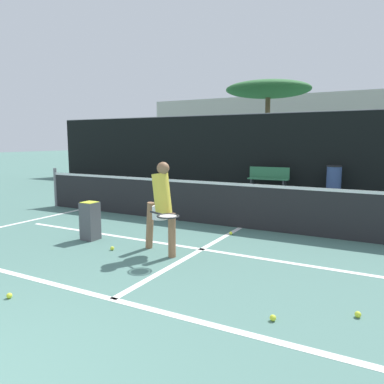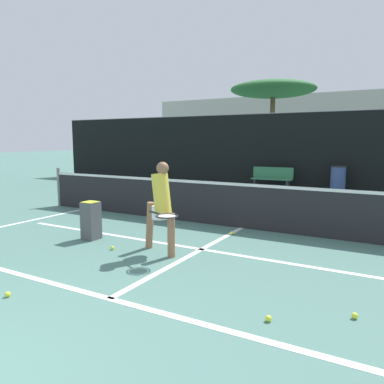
% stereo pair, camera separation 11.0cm
% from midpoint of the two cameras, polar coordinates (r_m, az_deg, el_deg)
% --- Properties ---
extents(court_baseline_near, '(11.00, 0.10, 0.01)m').
position_cam_midpoint_polar(court_baseline_near, '(4.63, -12.71, -15.65)').
color(court_baseline_near, white).
rests_on(court_baseline_near, ground).
extents(court_service_line, '(8.25, 0.10, 0.01)m').
position_cam_midpoint_polar(court_service_line, '(6.42, 0.99, -8.71)').
color(court_service_line, white).
rests_on(court_service_line, ground).
extents(court_center_mark, '(0.10, 4.09, 0.01)m').
position_cam_midpoint_polar(court_center_mark, '(6.21, -0.05, -9.28)').
color(court_center_mark, white).
rests_on(court_center_mark, ground).
extents(court_sideline_left, '(0.10, 5.09, 0.01)m').
position_cam_midpoint_polar(court_sideline_left, '(9.19, -25.68, -4.40)').
color(court_sideline_left, white).
rests_on(court_sideline_left, ground).
extents(net, '(11.09, 0.09, 1.07)m').
position_cam_midpoint_polar(net, '(7.91, 7.05, -1.82)').
color(net, slate).
rests_on(net, ground).
extents(fence_back, '(24.00, 0.06, 2.85)m').
position_cam_midpoint_polar(fence_back, '(14.21, 17.04, 5.88)').
color(fence_back, black).
rests_on(fence_back, ground).
extents(player_practicing, '(1.01, 0.81, 1.50)m').
position_cam_midpoint_polar(player_practicing, '(6.05, -5.22, -1.79)').
color(player_practicing, '#8C6042').
rests_on(player_practicing, ground).
extents(tennis_ball_scattered_0, '(0.07, 0.07, 0.07)m').
position_cam_midpoint_polar(tennis_ball_scattered_0, '(5.04, -26.65, -13.94)').
color(tennis_ball_scattered_0, '#D1E033').
rests_on(tennis_ball_scattered_0, ground).
extents(tennis_ball_scattered_1, '(0.07, 0.07, 0.07)m').
position_cam_midpoint_polar(tennis_ball_scattered_1, '(7.40, 5.51, -6.26)').
color(tennis_ball_scattered_1, '#D1E033').
rests_on(tennis_ball_scattered_1, ground).
extents(tennis_ball_scattered_2, '(0.07, 0.07, 0.07)m').
position_cam_midpoint_polar(tennis_ball_scattered_2, '(6.51, -12.55, -8.37)').
color(tennis_ball_scattered_2, '#D1E033').
rests_on(tennis_ball_scattered_2, ground).
extents(tennis_ball_scattered_4, '(0.07, 0.07, 0.07)m').
position_cam_midpoint_polar(tennis_ball_scattered_4, '(4.44, 23.29, -16.77)').
color(tennis_ball_scattered_4, '#D1E033').
rests_on(tennis_ball_scattered_4, ground).
extents(tennis_ball_scattered_6, '(0.07, 0.07, 0.07)m').
position_cam_midpoint_polar(tennis_ball_scattered_6, '(4.11, 11.44, -18.29)').
color(tennis_ball_scattered_6, '#D1E033').
rests_on(tennis_ball_scattered_6, ground).
extents(ball_hopper, '(0.28, 0.28, 0.71)m').
position_cam_midpoint_polar(ball_hopper, '(7.22, -15.69, -4.12)').
color(ball_hopper, '#4C4C51').
rests_on(ball_hopper, ground).
extents(courtside_bench, '(1.49, 0.49, 0.86)m').
position_cam_midpoint_polar(courtside_bench, '(13.93, 11.36, 2.09)').
color(courtside_bench, '#33724C').
rests_on(courtside_bench, ground).
extents(trash_bin, '(0.51, 0.51, 0.99)m').
position_cam_midpoint_polar(trash_bin, '(13.62, 20.59, 1.74)').
color(trash_bin, '#384C7F').
rests_on(trash_bin, ground).
extents(parked_car, '(1.74, 4.19, 1.44)m').
position_cam_midpoint_polar(parked_car, '(18.79, 14.14, 3.91)').
color(parked_car, silver).
rests_on(parked_car, ground).
extents(tree_west, '(4.73, 4.73, 5.10)m').
position_cam_midpoint_polar(tree_west, '(22.13, 11.38, 14.96)').
color(tree_west, brown).
rests_on(tree_west, ground).
extents(building_far, '(36.00, 2.40, 5.54)m').
position_cam_midpoint_polar(building_far, '(32.40, 23.74, 8.90)').
color(building_far, '#B2ADA3').
rests_on(building_far, ground).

